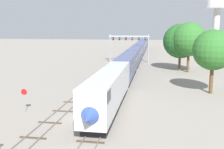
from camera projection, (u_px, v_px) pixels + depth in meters
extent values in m
plane|color=gray|center=(86.00, 119.00, 29.56)|extent=(400.00, 400.00, 0.00)
cube|color=slate|center=(136.00, 58.00, 87.61)|extent=(0.07, 200.00, 0.16)
cube|color=slate|center=(140.00, 58.00, 87.38)|extent=(0.07, 200.00, 0.16)
cube|color=#473828|center=(90.00, 142.00, 23.40)|extent=(2.60, 0.24, 0.10)
cube|color=#473828|center=(100.00, 126.00, 27.28)|extent=(2.60, 0.24, 0.10)
cube|color=#473828|center=(107.00, 114.00, 31.17)|extent=(2.60, 0.24, 0.10)
cube|color=#473828|center=(112.00, 104.00, 35.05)|extent=(2.60, 0.24, 0.10)
cube|color=#473828|center=(116.00, 96.00, 38.94)|extent=(2.60, 0.24, 0.10)
cube|color=#473828|center=(120.00, 90.00, 42.82)|extent=(2.60, 0.24, 0.10)
cube|color=#473828|center=(123.00, 85.00, 46.71)|extent=(2.60, 0.24, 0.10)
cube|color=#473828|center=(125.00, 81.00, 50.59)|extent=(2.60, 0.24, 0.10)
cube|color=#473828|center=(128.00, 77.00, 54.48)|extent=(2.60, 0.24, 0.10)
cube|color=#473828|center=(130.00, 74.00, 58.36)|extent=(2.60, 0.24, 0.10)
cube|color=#473828|center=(131.00, 71.00, 62.25)|extent=(2.60, 0.24, 0.10)
cube|color=#473828|center=(133.00, 68.00, 66.13)|extent=(2.60, 0.24, 0.10)
cube|color=#473828|center=(134.00, 66.00, 70.02)|extent=(2.60, 0.24, 0.10)
cube|color=#473828|center=(135.00, 64.00, 73.90)|extent=(2.60, 0.24, 0.10)
cube|color=#473828|center=(136.00, 62.00, 77.79)|extent=(2.60, 0.24, 0.10)
cube|color=#473828|center=(137.00, 61.00, 81.67)|extent=(2.60, 0.24, 0.10)
cube|color=#473828|center=(138.00, 59.00, 85.56)|extent=(2.60, 0.24, 0.10)
cube|color=#473828|center=(139.00, 58.00, 89.44)|extent=(2.60, 0.24, 0.10)
cube|color=#473828|center=(139.00, 56.00, 93.33)|extent=(2.60, 0.24, 0.10)
cube|color=#473828|center=(140.00, 55.00, 97.21)|extent=(2.60, 0.24, 0.10)
cube|color=#473828|center=(141.00, 54.00, 101.10)|extent=(2.60, 0.24, 0.10)
cube|color=#473828|center=(141.00, 53.00, 104.98)|extent=(2.60, 0.24, 0.10)
cube|color=#473828|center=(142.00, 52.00, 108.87)|extent=(2.60, 0.24, 0.10)
cube|color=#473828|center=(142.00, 52.00, 112.75)|extent=(2.60, 0.24, 0.10)
cube|color=#473828|center=(143.00, 51.00, 116.64)|extent=(2.60, 0.24, 0.10)
cube|color=#473828|center=(143.00, 50.00, 120.52)|extent=(2.60, 0.24, 0.10)
cube|color=#473828|center=(143.00, 49.00, 124.40)|extent=(2.60, 0.24, 0.10)
cube|color=#473828|center=(144.00, 49.00, 128.29)|extent=(2.60, 0.24, 0.10)
cube|color=#473828|center=(144.00, 48.00, 132.17)|extent=(2.60, 0.24, 0.10)
cube|color=#473828|center=(145.00, 48.00, 136.06)|extent=(2.60, 0.24, 0.10)
cube|color=#473828|center=(145.00, 47.00, 139.94)|extent=(2.60, 0.24, 0.10)
cube|color=#473828|center=(145.00, 46.00, 143.83)|extent=(2.60, 0.24, 0.10)
cube|color=#473828|center=(145.00, 46.00, 147.71)|extent=(2.60, 0.24, 0.10)
cube|color=#473828|center=(146.00, 45.00, 151.60)|extent=(2.60, 0.24, 0.10)
cube|color=#473828|center=(146.00, 45.00, 155.48)|extent=(2.60, 0.24, 0.10)
cube|color=#473828|center=(146.00, 45.00, 159.37)|extent=(2.60, 0.24, 0.10)
cube|color=#473828|center=(146.00, 44.00, 163.25)|extent=(2.60, 0.24, 0.10)
cube|color=#473828|center=(147.00, 44.00, 167.14)|extent=(2.60, 0.24, 0.10)
cube|color=#473828|center=(147.00, 43.00, 171.02)|extent=(2.60, 0.24, 0.10)
cube|color=#473828|center=(147.00, 43.00, 174.91)|extent=(2.60, 0.24, 0.10)
cube|color=#473828|center=(147.00, 43.00, 178.79)|extent=(2.60, 0.24, 0.10)
cube|color=#473828|center=(147.00, 42.00, 182.68)|extent=(2.60, 0.24, 0.10)
cube|color=slate|center=(110.00, 66.00, 69.07)|extent=(0.07, 160.00, 0.16)
cube|color=slate|center=(115.00, 67.00, 68.84)|extent=(0.07, 160.00, 0.16)
cube|color=#473828|center=(33.00, 138.00, 24.28)|extent=(2.60, 0.24, 0.10)
cube|color=#473828|center=(50.00, 123.00, 28.17)|extent=(2.60, 0.24, 0.10)
cube|color=#473828|center=(63.00, 111.00, 32.05)|extent=(2.60, 0.24, 0.10)
cube|color=#473828|center=(73.00, 102.00, 35.94)|extent=(2.60, 0.24, 0.10)
cube|color=#473828|center=(81.00, 95.00, 39.82)|extent=(2.60, 0.24, 0.10)
cube|color=#473828|center=(87.00, 89.00, 43.71)|extent=(2.60, 0.24, 0.10)
cube|color=#473828|center=(93.00, 84.00, 47.59)|extent=(2.60, 0.24, 0.10)
cube|color=#473828|center=(98.00, 80.00, 51.48)|extent=(2.60, 0.24, 0.10)
cube|color=#473828|center=(102.00, 76.00, 55.36)|extent=(2.60, 0.24, 0.10)
cube|color=#473828|center=(105.00, 73.00, 59.25)|extent=(2.60, 0.24, 0.10)
cube|color=#473828|center=(108.00, 70.00, 63.13)|extent=(2.60, 0.24, 0.10)
cube|color=#473828|center=(111.00, 68.00, 67.02)|extent=(2.60, 0.24, 0.10)
cube|color=#473828|center=(114.00, 66.00, 70.90)|extent=(2.60, 0.24, 0.10)
cube|color=#473828|center=(116.00, 64.00, 74.79)|extent=(2.60, 0.24, 0.10)
cube|color=#473828|center=(118.00, 62.00, 78.67)|extent=(2.60, 0.24, 0.10)
cube|color=#473828|center=(120.00, 60.00, 82.56)|extent=(2.60, 0.24, 0.10)
cube|color=#473828|center=(121.00, 59.00, 86.44)|extent=(2.60, 0.24, 0.10)
cube|color=#473828|center=(123.00, 57.00, 90.32)|extent=(2.60, 0.24, 0.10)
cube|color=#473828|center=(124.00, 56.00, 94.21)|extent=(2.60, 0.24, 0.10)
cube|color=#473828|center=(125.00, 55.00, 98.09)|extent=(2.60, 0.24, 0.10)
cube|color=#473828|center=(126.00, 54.00, 101.98)|extent=(2.60, 0.24, 0.10)
cube|color=#473828|center=(128.00, 53.00, 105.86)|extent=(2.60, 0.24, 0.10)
cube|color=#473828|center=(129.00, 52.00, 109.75)|extent=(2.60, 0.24, 0.10)
cube|color=#473828|center=(129.00, 51.00, 113.63)|extent=(2.60, 0.24, 0.10)
cube|color=#473828|center=(130.00, 51.00, 117.52)|extent=(2.60, 0.24, 0.10)
cube|color=#473828|center=(131.00, 50.00, 121.40)|extent=(2.60, 0.24, 0.10)
cube|color=#473828|center=(132.00, 49.00, 125.29)|extent=(2.60, 0.24, 0.10)
cube|color=#473828|center=(133.00, 49.00, 129.17)|extent=(2.60, 0.24, 0.10)
cube|color=#473828|center=(133.00, 48.00, 133.06)|extent=(2.60, 0.24, 0.10)
cube|color=#473828|center=(134.00, 47.00, 136.94)|extent=(2.60, 0.24, 0.10)
cube|color=#473828|center=(135.00, 47.00, 140.83)|extent=(2.60, 0.24, 0.10)
cube|color=#473828|center=(135.00, 46.00, 144.71)|extent=(2.60, 0.24, 0.10)
cube|color=silver|center=(110.00, 87.00, 32.64)|extent=(3.00, 20.06, 3.80)
cone|color=#2D479E|center=(89.00, 117.00, 22.77)|extent=(2.88, 2.60, 2.88)
cube|color=black|center=(93.00, 96.00, 23.86)|extent=(3.04, 1.80, 1.10)
cube|color=black|center=(110.00, 105.00, 33.06)|extent=(2.52, 18.06, 1.00)
cube|color=#4C5684|center=(127.00, 64.00, 53.10)|extent=(3.00, 20.06, 3.80)
cube|color=black|center=(127.00, 62.00, 53.03)|extent=(3.04, 18.46, 0.90)
cube|color=black|center=(127.00, 76.00, 53.52)|extent=(2.52, 18.06, 1.00)
cube|color=#4C5684|center=(135.00, 54.00, 73.55)|extent=(3.00, 20.06, 3.80)
cube|color=black|center=(135.00, 53.00, 73.48)|extent=(3.04, 18.46, 0.90)
cube|color=black|center=(135.00, 62.00, 73.97)|extent=(2.52, 18.06, 1.00)
cube|color=#4C5684|center=(140.00, 48.00, 94.01)|extent=(3.00, 20.06, 3.80)
cube|color=black|center=(140.00, 47.00, 93.94)|extent=(3.04, 18.46, 0.90)
cube|color=black|center=(140.00, 55.00, 94.43)|extent=(2.52, 18.06, 1.00)
cube|color=#4C5684|center=(143.00, 45.00, 114.46)|extent=(3.00, 20.06, 3.80)
cube|color=black|center=(143.00, 44.00, 114.39)|extent=(3.04, 18.46, 0.90)
cube|color=black|center=(142.00, 50.00, 114.88)|extent=(2.52, 18.06, 1.00)
cube|color=#4C5684|center=(145.00, 42.00, 134.92)|extent=(3.00, 20.06, 3.80)
cube|color=black|center=(145.00, 41.00, 134.85)|extent=(3.04, 18.46, 0.90)
cube|color=black|center=(144.00, 47.00, 135.34)|extent=(2.52, 18.06, 1.00)
cylinder|color=#999BA0|center=(110.00, 48.00, 79.02)|extent=(0.36, 0.36, 8.25)
cylinder|color=#999BA0|center=(148.00, 49.00, 77.17)|extent=(0.36, 0.36, 8.25)
cube|color=#999BA0|center=(129.00, 36.00, 77.47)|extent=(12.10, 0.36, 0.50)
cube|color=black|center=(113.00, 39.00, 78.41)|extent=(0.44, 0.32, 0.90)
sphere|color=red|center=(113.00, 39.00, 78.23)|extent=(0.28, 0.28, 0.28)
cube|color=black|center=(119.00, 39.00, 78.11)|extent=(0.44, 0.32, 0.90)
sphere|color=green|center=(119.00, 39.00, 77.92)|extent=(0.28, 0.28, 0.28)
cube|color=black|center=(126.00, 39.00, 77.80)|extent=(0.44, 0.32, 0.90)
sphere|color=red|center=(126.00, 39.00, 77.61)|extent=(0.28, 0.28, 0.28)
cube|color=black|center=(132.00, 39.00, 77.49)|extent=(0.44, 0.32, 0.90)
sphere|color=yellow|center=(132.00, 39.00, 77.31)|extent=(0.28, 0.28, 0.28)
cube|color=black|center=(139.00, 39.00, 77.18)|extent=(0.44, 0.32, 0.90)
sphere|color=green|center=(139.00, 39.00, 77.00)|extent=(0.28, 0.28, 0.28)
cube|color=black|center=(145.00, 39.00, 76.88)|extent=(0.44, 0.32, 0.90)
sphere|color=yellow|center=(145.00, 39.00, 76.69)|extent=(0.28, 0.28, 0.28)
cylinder|color=beige|center=(216.00, 31.00, 107.42)|extent=(2.60, 2.60, 18.04)
cylinder|color=white|center=(218.00, 2.00, 105.40)|extent=(9.30, 9.30, 4.84)
cylinder|color=gray|center=(25.00, 103.00, 31.79)|extent=(0.08, 0.08, 2.20)
cylinder|color=red|center=(24.00, 92.00, 31.52)|extent=(0.76, 0.03, 0.76)
cylinder|color=brown|center=(211.00, 79.00, 40.58)|extent=(0.56, 0.56, 4.64)
sphere|color=#2D6B28|center=(213.00, 50.00, 39.79)|extent=(6.24, 6.24, 6.24)
cylinder|color=brown|center=(188.00, 62.00, 60.19)|extent=(0.56, 0.56, 4.89)
sphere|color=#2D6B28|center=(189.00, 39.00, 59.28)|extent=(7.68, 7.68, 7.68)
cylinder|color=brown|center=(180.00, 62.00, 62.77)|extent=(0.56, 0.56, 4.18)
sphere|color=#235B23|center=(180.00, 41.00, 61.89)|extent=(8.20, 8.20, 8.20)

